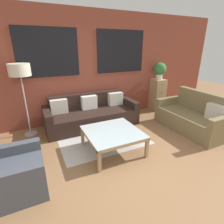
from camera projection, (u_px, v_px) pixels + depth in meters
ground_plane at (136, 166)px, 3.01m from camera, size 16.00×16.00×0.00m
wall_back_brick at (88, 68)px, 4.57m from camera, size 8.40×0.09×2.80m
rug at (101, 137)px, 3.97m from camera, size 1.87×1.48×0.00m
couch_dark at (92, 115)px, 4.51m from camera, size 2.31×0.88×0.78m
settee_vintage at (192, 118)px, 4.25m from camera, size 0.80×1.69×0.92m
armchair_corner at (11, 175)px, 2.42m from camera, size 0.80×0.82×0.84m
coffee_table at (113, 134)px, 3.34m from camera, size 1.01×1.01×0.43m
floor_lamp at (20, 73)px, 3.61m from camera, size 0.43×0.43×1.61m
drawer_cabinet at (157, 95)px, 5.54m from camera, size 0.39×0.40×0.98m
potted_plant at (160, 70)px, 5.26m from camera, size 0.38×0.38×0.51m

